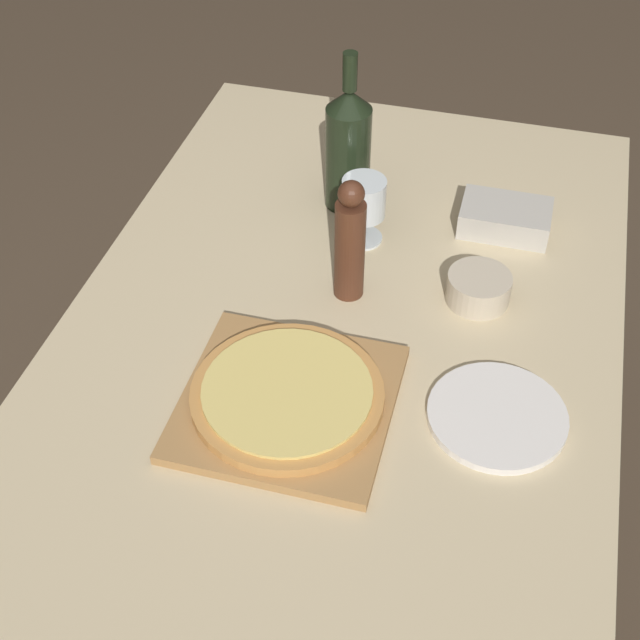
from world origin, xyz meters
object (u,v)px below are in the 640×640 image
Objects in this scene: pepper_mill at (350,243)px; wine_glass at (364,200)px; pizza at (287,394)px; wine_bottle at (348,147)px; small_bowl at (478,288)px.

pepper_mill reaches higher than wine_glass.
wine_glass reaches higher than pizza.
wine_glass is at bearing 87.68° from pizza.
pepper_mill is (0.07, -0.27, -0.02)m from wine_bottle.
small_bowl is (0.26, 0.33, -0.00)m from pizza.
wine_bottle is at bearing 118.07° from wine_glass.
wine_bottle reaches higher than wine_glass.
small_bowl is (0.30, -0.23, -0.10)m from wine_bottle.
small_bowl is at bearing 52.12° from pizza.
wine_bottle reaches higher than small_bowl.
pizza is at bearing -85.99° from wine_bottle.
wine_bottle is at bearing 94.01° from pizza.
wine_glass is (0.02, 0.45, 0.06)m from pizza.
small_bowl is (0.24, -0.12, -0.06)m from wine_glass.
wine_bottle is 0.27m from pepper_mill.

